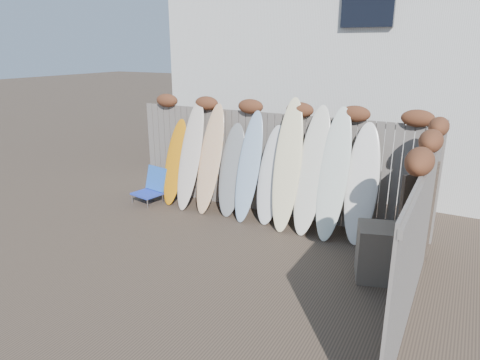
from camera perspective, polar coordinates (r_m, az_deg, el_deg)
The scene contains 17 objects.
ground at distance 6.78m, azimuth -4.94°, elevation -10.78°, with size 80.00×80.00×0.00m, color #493A2D.
back_fence at distance 8.30m, azimuth 4.31°, elevation 3.31°, with size 6.05×0.28×2.24m.
right_fence at distance 5.61m, azimuth 22.95°, elevation -5.50°, with size 0.28×4.40×2.24m.
house at distance 11.81m, azimuth 15.24°, elevation 16.82°, with size 8.50×5.50×6.33m.
beach_chair at distance 9.33m, azimuth -11.70°, elevation -0.81°, with size 0.65×0.68×0.74m.
wooden_crate at distance 6.47m, azimuth 18.35°, elevation -9.19°, with size 0.68×0.57×0.79m, color brown.
lattice_panel at distance 6.62m, azimuth 22.37°, elevation -5.21°, with size 0.04×1.07×1.60m, color #382C22.
surfboard_0 at distance 9.06m, azimuth -8.66°, elevation 2.38°, with size 0.49×0.07×1.83m, color orange.
surfboard_1 at distance 8.73m, azimuth -6.63°, elevation 3.27°, with size 0.49×0.07×2.26m, color beige.
surfboard_2 at distance 8.49m, azimuth -4.00°, elevation 2.83°, with size 0.50×0.07×2.22m, color #D8AD7D.
surfboard_3 at distance 8.34m, azimuth -1.09°, elevation 1.35°, with size 0.51×0.07×1.85m, color gray.
surfboard_4 at distance 8.07m, azimuth 1.18°, elevation 1.80°, with size 0.46×0.07×2.14m, color #91AFCE.
surfboard_5 at distance 7.98m, azimuth 4.23°, elevation 0.67°, with size 0.52×0.07×1.89m, color silver.
surfboard_6 at distance 7.70m, azimuth 6.35°, elevation 2.03°, with size 0.49×0.07×2.44m, color #FDEEB6.
surfboard_7 at distance 7.59m, azimuth 9.53°, elevation 1.25°, with size 0.54×0.07×2.33m, color white.
surfboard_8 at distance 7.45m, azimuth 12.37°, elevation 0.77°, with size 0.51×0.07×2.33m, color white.
surfboard_9 at distance 7.44m, azimuth 15.95°, elevation -0.46°, with size 0.54×0.07×2.08m, color white.
Camera 1 is at (3.35, -4.96, 3.19)m, focal length 32.00 mm.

